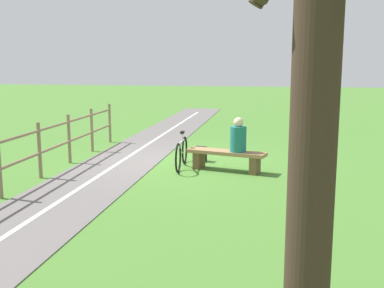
# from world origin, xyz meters

# --- Properties ---
(ground_plane) EXTENTS (80.00, 80.00, 0.00)m
(ground_plane) POSITION_xyz_m (0.00, 0.00, 0.00)
(ground_plane) COLOR #477A2D
(paved_path) EXTENTS (2.63, 36.03, 0.02)m
(paved_path) POSITION_xyz_m (1.24, 4.00, 0.01)
(paved_path) COLOR #66605E
(paved_path) RESTS_ON ground_plane
(path_centre_line) EXTENTS (0.73, 32.00, 0.00)m
(path_centre_line) POSITION_xyz_m (1.24, 4.00, 0.02)
(path_centre_line) COLOR silver
(path_centre_line) RESTS_ON paved_path
(bench) EXTENTS (1.89, 0.86, 0.47)m
(bench) POSITION_xyz_m (-1.40, 0.79, 0.33)
(bench) COLOR #937047
(bench) RESTS_ON ground_plane
(person_seated) EXTENTS (0.45, 0.45, 0.79)m
(person_seated) POSITION_xyz_m (-1.68, 0.86, 0.80)
(person_seated) COLOR #1E6B66
(person_seated) RESTS_ON bench
(bicycle) EXTENTS (0.14, 1.67, 0.86)m
(bicycle) POSITION_xyz_m (-0.32, 0.69, 0.36)
(bicycle) COLOR black
(bicycle) RESTS_ON ground_plane
(backpack) EXTENTS (0.33, 0.32, 0.37)m
(backpack) POSITION_xyz_m (-0.62, -0.15, 0.18)
(backpack) COLOR black
(backpack) RESTS_ON ground_plane
(fence_roadside) EXTENTS (0.41, 7.96, 1.22)m
(fence_roadside) POSITION_xyz_m (2.50, 1.46, 0.71)
(fence_roadside) COLOR #847051
(fence_roadside) RESTS_ON ground_plane
(tree_near_bench) EXTENTS (1.20, 1.19, 4.17)m
(tree_near_bench) POSITION_xyz_m (-2.86, 8.11, 1.78)
(tree_near_bench) COLOR #38281E
(tree_near_bench) RESTS_ON ground_plane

